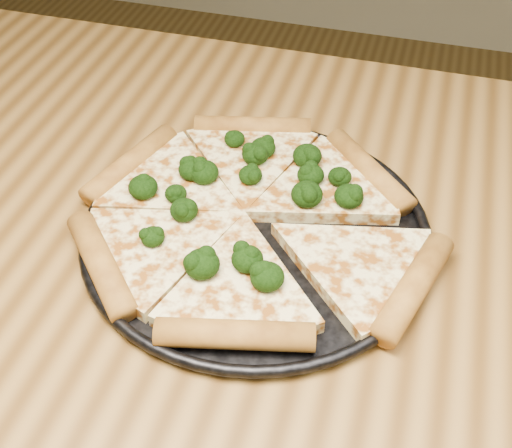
# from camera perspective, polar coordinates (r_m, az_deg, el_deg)

# --- Properties ---
(dining_table) EXTENTS (1.20, 0.90, 0.75)m
(dining_table) POSITION_cam_1_polar(r_m,az_deg,el_deg) (0.72, 1.39, -9.71)
(dining_table) COLOR olive
(dining_table) RESTS_ON ground
(pizza_pan) EXTENTS (0.37, 0.37, 0.02)m
(pizza_pan) POSITION_cam_1_polar(r_m,az_deg,el_deg) (0.69, -0.00, -0.50)
(pizza_pan) COLOR black
(pizza_pan) RESTS_ON dining_table
(pizza) EXTENTS (0.40, 0.37, 0.03)m
(pizza) POSITION_cam_1_polar(r_m,az_deg,el_deg) (0.69, -0.57, 0.73)
(pizza) COLOR #FFEB9C
(pizza) RESTS_ON pizza_pan
(broccoli_florets) EXTENTS (0.25, 0.23, 0.03)m
(broccoli_florets) POSITION_cam_1_polar(r_m,az_deg,el_deg) (0.70, -0.68, 2.60)
(broccoli_florets) COLOR black
(broccoli_florets) RESTS_ON pizza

